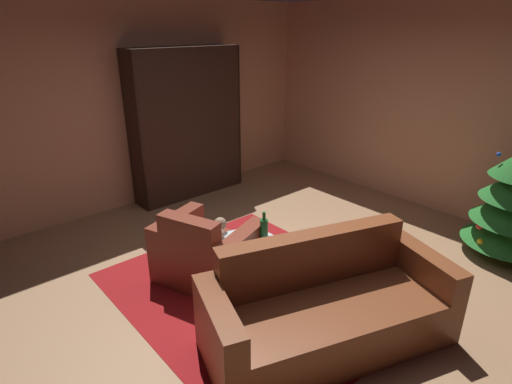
{
  "coord_description": "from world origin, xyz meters",
  "views": [
    {
      "loc": [
        2.57,
        -2.62,
        2.45
      ],
      "look_at": [
        -0.3,
        -0.1,
        0.88
      ],
      "focal_mm": 28.94,
      "sensor_mm": 36.0,
      "label": 1
    }
  ],
  "objects": [
    {
      "name": "ground_plane",
      "position": [
        0.0,
        0.0,
        0.0
      ],
      "size": [
        6.64,
        6.64,
        0.0
      ],
      "primitive_type": "plane",
      "color": "#99704D"
    },
    {
      "name": "wall_back",
      "position": [
        0.0,
        2.8,
        1.38
      ],
      "size": [
        5.65,
        0.06,
        2.77
      ],
      "primitive_type": "cube",
      "color": "tan",
      "rests_on": "ground"
    },
    {
      "name": "wall_left",
      "position": [
        -2.8,
        0.0,
        1.38
      ],
      "size": [
        0.06,
        5.65,
        2.77
      ],
      "primitive_type": "cube",
      "color": "tan",
      "rests_on": "ground"
    },
    {
      "name": "area_rug",
      "position": [
        -0.0,
        -0.4,
        0.0
      ],
      "size": [
        2.69,
        2.26,
        0.01
      ],
      "primitive_type": "cube",
      "color": "maroon",
      "rests_on": "ground"
    },
    {
      "name": "bookshelf_unit",
      "position": [
        -2.53,
        0.65,
        1.07
      ],
      "size": [
        0.39,
        1.68,
        2.15
      ],
      "color": "black",
      "rests_on": "ground"
    },
    {
      "name": "armchair_red",
      "position": [
        -0.47,
        -0.61,
        0.29
      ],
      "size": [
        1.15,
        1.03,
        0.8
      ],
      "color": "brown",
      "rests_on": "ground"
    },
    {
      "name": "couch_red",
      "position": [
        0.9,
        -0.4,
        0.3
      ],
      "size": [
        1.43,
        2.16,
        0.87
      ],
      "color": "brown",
      "rests_on": "ground"
    },
    {
      "name": "coffee_table",
      "position": [
        -0.14,
        -0.38,
        0.4
      ],
      "size": [
        0.68,
        0.68,
        0.45
      ],
      "color": "black",
      "rests_on": "ground"
    },
    {
      "name": "book_stack_on_table",
      "position": [
        -0.08,
        -0.42,
        0.48
      ],
      "size": [
        0.23,
        0.16,
        0.07
      ],
      "color": "#DDB555",
      "rests_on": "coffee_table"
    },
    {
      "name": "bottle_on_table",
      "position": [
        -0.07,
        -0.2,
        0.57
      ],
      "size": [
        0.08,
        0.08,
        0.32
      ],
      "color": "#1A5929",
      "rests_on": "coffee_table"
    }
  ]
}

